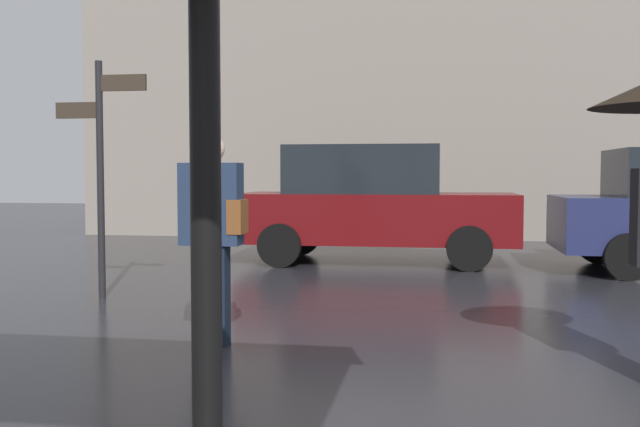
# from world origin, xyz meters

# --- Properties ---
(pedestrian_with_bag) EXTENTS (0.53, 0.24, 1.74)m
(pedestrian_with_bag) POSITION_xyz_m (-1.00, 2.89, 0.99)
(pedestrian_with_bag) COLOR black
(pedestrian_with_bag) RESTS_ON ground
(parked_car_right) EXTENTS (4.36, 1.88, 1.87)m
(parked_car_right) POSITION_xyz_m (-0.19, 8.75, 0.95)
(parked_car_right) COLOR #590C0F
(parked_car_right) RESTS_ON ground
(street_signpost) EXTENTS (1.08, 0.08, 2.69)m
(street_signpost) POSITION_xyz_m (-2.94, 4.87, 1.64)
(street_signpost) COLOR black
(street_signpost) RESTS_ON ground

